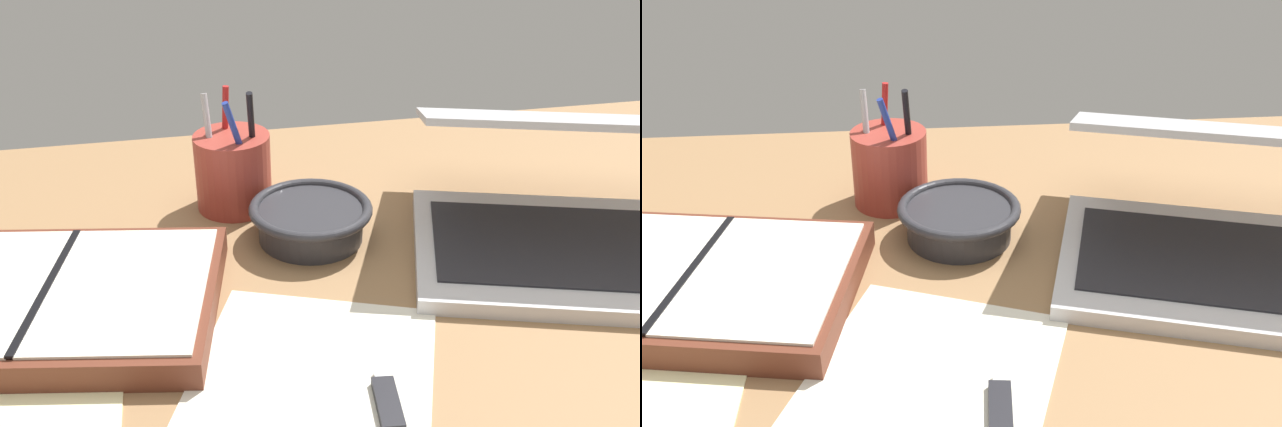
{
  "view_description": "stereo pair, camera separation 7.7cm",
  "coord_description": "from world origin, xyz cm",
  "views": [
    {
      "loc": [
        -16.76,
        -58.22,
        46.18
      ],
      "look_at": [
        -3.05,
        7.89,
        9.0
      ],
      "focal_mm": 40.0,
      "sensor_mm": 36.0,
      "label": 1
    },
    {
      "loc": [
        -9.14,
        -59.35,
        46.18
      ],
      "look_at": [
        -3.05,
        7.89,
        9.0
      ],
      "focal_mm": 40.0,
      "sensor_mm": 36.0,
      "label": 2
    }
  ],
  "objects": [
    {
      "name": "desk_top",
      "position": [
        0.0,
        0.0,
        1.0
      ],
      "size": [
        140.0,
        100.0,
        2.0
      ],
      "primitive_type": "cube",
      "color": "#936D47",
      "rests_on": "ground"
    },
    {
      "name": "planner",
      "position": [
        -31.57,
        5.16,
        3.66
      ],
      "size": [
        37.32,
        29.54,
        3.5
      ],
      "rotation": [
        0.0,
        0.0,
        -0.18
      ],
      "color": "brown",
      "rests_on": "desk_top"
    },
    {
      "name": "pen_cup",
      "position": [
        -10.89,
        24.74,
        7.08
      ],
      "size": [
        9.67,
        9.67,
        16.22
      ],
      "color": "#9E382D",
      "rests_on": "desk_top"
    },
    {
      "name": "usb_drive",
      "position": [
        -1.82,
        -14.67,
        2.5
      ],
      "size": [
        2.65,
        7.33,
        1.0
      ],
      "rotation": [
        0.0,
        0.0,
        -0.11
      ],
      "color": "black",
      "rests_on": "desk_top"
    },
    {
      "name": "paper_sheet_front",
      "position": [
        -8.28,
        -11.98,
        2.08
      ],
      "size": [
        30.47,
        34.42,
        0.16
      ],
      "primitive_type": "cube",
      "rotation": [
        0.0,
        0.0,
        -0.37
      ],
      "color": "silver",
      "rests_on": "desk_top"
    },
    {
      "name": "laptop",
      "position": [
        26.11,
        6.77,
        7.44
      ],
      "size": [
        43.16,
        41.93,
        17.83
      ],
      "rotation": [
        0.0,
        0.0,
        -0.3
      ],
      "color": "silver",
      "rests_on": "desk_top"
    },
    {
      "name": "bowl",
      "position": [
        -2.79,
        14.61,
        4.6
      ],
      "size": [
        14.74,
        14.74,
        4.62
      ],
      "color": "#2D2D33",
      "rests_on": "desk_top"
    }
  ]
}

